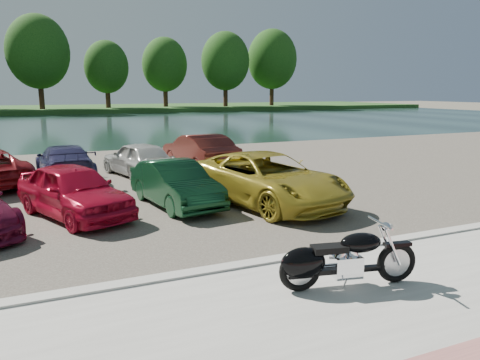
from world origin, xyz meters
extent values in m
plane|color=#595447|center=(0.00, 0.00, 0.00)|extent=(200.00, 200.00, 0.00)
cube|color=#9E9B95|center=(0.00, -1.00, 0.05)|extent=(60.00, 6.00, 0.10)
cube|color=#9E9B95|center=(0.00, 2.00, 0.07)|extent=(60.00, 0.30, 0.14)
cube|color=#413C34|center=(0.00, 11.00, 0.02)|extent=(60.00, 18.00, 0.04)
cube|color=#1B322D|center=(0.00, 40.00, 0.00)|extent=(120.00, 40.00, 0.00)
cube|color=#1C4217|center=(0.00, 72.00, 0.30)|extent=(120.00, 24.00, 0.60)
cylinder|color=#341D13|center=(-3.00, 64.60, 3.52)|extent=(0.70, 0.70, 5.85)
ellipsoid|color=#15390F|center=(-3.00, 64.60, 8.21)|extent=(8.19, 8.19, 9.83)
cylinder|color=#341D13|center=(6.00, 66.00, 2.85)|extent=(0.70, 0.70, 4.50)
ellipsoid|color=#15390F|center=(6.00, 66.00, 6.45)|extent=(6.30, 6.30, 7.56)
cylinder|color=#341D13|center=(15.00, 67.40, 3.08)|extent=(0.70, 0.70, 4.95)
ellipsoid|color=#15390F|center=(15.00, 67.40, 7.04)|extent=(6.93, 6.93, 8.32)
cylinder|color=#341D13|center=(24.00, 64.60, 3.30)|extent=(0.70, 0.70, 5.40)
ellipsoid|color=#15390F|center=(24.00, 64.60, 7.62)|extent=(7.56, 7.56, 9.07)
cylinder|color=#341D13|center=(33.00, 66.00, 3.52)|extent=(0.70, 0.70, 5.85)
ellipsoid|color=#15390F|center=(33.00, 66.00, 8.21)|extent=(8.19, 8.19, 9.83)
torus|color=black|center=(0.79, 0.31, 0.44)|extent=(0.69, 0.25, 0.68)
torus|color=black|center=(-0.83, 0.65, 0.44)|extent=(0.69, 0.25, 0.68)
cylinder|color=#B2B2B7|center=(0.79, 0.31, 0.44)|extent=(0.46, 0.15, 0.46)
cylinder|color=#B2B2B7|center=(-0.83, 0.65, 0.44)|extent=(0.46, 0.15, 0.46)
cylinder|color=silver|center=(0.63, 0.24, 0.74)|extent=(0.33, 0.11, 0.63)
cylinder|color=silver|center=(0.67, 0.44, 0.74)|extent=(0.33, 0.11, 0.63)
cylinder|color=silver|center=(0.47, 0.38, 1.13)|extent=(0.19, 0.74, 0.04)
sphere|color=silver|center=(0.57, 0.36, 1.05)|extent=(0.19, 0.19, 0.16)
sphere|color=silver|center=(0.63, 0.35, 1.05)|extent=(0.13, 0.13, 0.11)
cube|color=black|center=(0.79, 0.31, 0.75)|extent=(0.47, 0.23, 0.06)
cube|color=black|center=(-0.02, 0.48, 0.38)|extent=(1.20, 0.34, 0.08)
cube|color=silver|center=(-0.07, 0.49, 0.45)|extent=(0.51, 0.40, 0.34)
cylinder|color=silver|center=(0.03, 0.47, 0.65)|extent=(0.28, 0.23, 0.27)
cylinder|color=silver|center=(-0.16, 0.51, 0.65)|extent=(0.28, 0.23, 0.27)
ellipsoid|color=black|center=(0.16, 0.44, 0.82)|extent=(0.74, 0.49, 0.32)
cube|color=black|center=(-0.36, 0.55, 0.76)|extent=(0.60, 0.38, 0.10)
ellipsoid|color=black|center=(-0.78, 0.64, 0.56)|extent=(0.78, 0.48, 0.50)
cube|color=black|center=(-0.83, 0.65, 0.49)|extent=(0.43, 0.26, 0.30)
cylinder|color=silver|center=(-0.33, 0.71, 0.32)|extent=(1.10, 0.31, 0.09)
cylinder|color=silver|center=(-0.33, 0.71, 0.40)|extent=(1.10, 0.31, 0.09)
cylinder|color=#B2B2B7|center=(-0.20, 0.33, 0.23)|extent=(0.05, 0.14, 0.22)
imported|color=#A80B26|center=(-3.63, 6.91, 0.71)|extent=(2.94, 4.26, 1.35)
imported|color=#0E331B|center=(-0.98, 6.97, 0.66)|extent=(1.82, 3.90, 1.24)
imported|color=#9F8C24|center=(1.39, 6.12, 0.76)|extent=(3.46, 5.58, 1.44)
imported|color=#2C2A52|center=(-3.50, 12.37, 0.66)|extent=(1.98, 4.39, 1.25)
imported|color=#BCBBB7|center=(-0.95, 12.01, 0.69)|extent=(2.39, 4.04, 1.29)
imported|color=#531B16|center=(1.57, 12.38, 0.76)|extent=(2.00, 4.50, 1.43)
camera|label=1|loc=(-4.46, -5.24, 3.20)|focal=35.00mm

